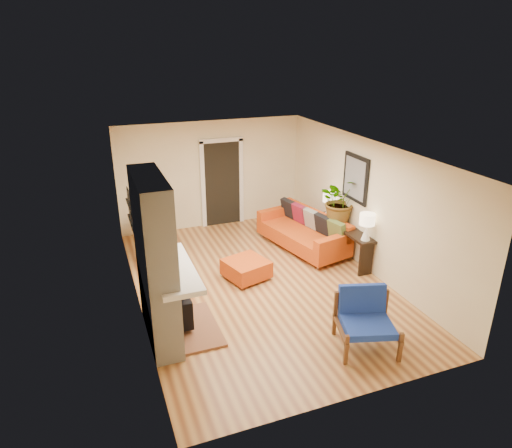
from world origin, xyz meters
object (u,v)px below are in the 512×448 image
at_px(sofa, 305,231).
at_px(blue_chair, 365,316).
at_px(ottoman, 246,268).
at_px(console_table, 344,232).
at_px(lamp_near, 367,224).
at_px(dining_table, 156,226).
at_px(houseplant, 340,200).
at_px(lamp_far, 329,201).

bearing_deg(sofa, blue_chair, -101.98).
distance_m(ottoman, blue_chair, 2.75).
bearing_deg(sofa, console_table, -55.69).
height_order(blue_chair, lamp_near, lamp_near).
bearing_deg(dining_table, sofa, -16.13).
bearing_deg(dining_table, houseplant, -21.37).
bearing_deg(blue_chair, console_table, 65.13).
bearing_deg(ottoman, blue_chair, -68.87).
height_order(dining_table, lamp_near, lamp_near).
height_order(ottoman, console_table, console_table).
height_order(ottoman, blue_chair, blue_chair).
xyz_separation_m(sofa, ottoman, (-1.72, -0.91, -0.17)).
xyz_separation_m(sofa, lamp_far, (0.52, -0.07, 0.68)).
bearing_deg(ottoman, lamp_near, -15.42).
xyz_separation_m(ottoman, blue_chair, (0.99, -2.56, 0.26)).
height_order(blue_chair, dining_table, dining_table).
bearing_deg(console_table, houseplant, 92.37).
bearing_deg(console_table, ottoman, -176.27).
height_order(blue_chair, lamp_far, lamp_far).
xyz_separation_m(ottoman, lamp_far, (2.24, 0.83, 0.84)).
xyz_separation_m(dining_table, lamp_near, (3.65, -2.43, 0.44)).
bearing_deg(lamp_far, houseplant, -91.29).
bearing_deg(dining_table, lamp_near, -33.66).
height_order(lamp_near, houseplant, houseplant).
relative_size(sofa, ottoman, 2.57).
xyz_separation_m(console_table, houseplant, (-0.01, 0.24, 0.64)).
xyz_separation_m(sofa, dining_table, (-3.13, 0.90, 0.23)).
bearing_deg(blue_chair, sofa, 78.02).
distance_m(dining_table, console_table, 4.01).
distance_m(ottoman, console_table, 2.28).
xyz_separation_m(blue_chair, console_table, (1.25, 2.70, 0.10)).
xyz_separation_m(sofa, houseplant, (0.51, -0.52, 0.83)).
bearing_deg(lamp_near, blue_chair, -122.87).
bearing_deg(houseplant, console_table, -87.63).
distance_m(ottoman, dining_table, 2.33).
bearing_deg(houseplant, dining_table, 158.63).
xyz_separation_m(ottoman, lamp_near, (2.24, -0.62, 0.84)).
relative_size(dining_table, console_table, 0.97).
bearing_deg(lamp_near, sofa, 108.79).
relative_size(ottoman, console_table, 0.50).
relative_size(ottoman, blue_chair, 0.89).
bearing_deg(console_table, lamp_near, -90.00).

